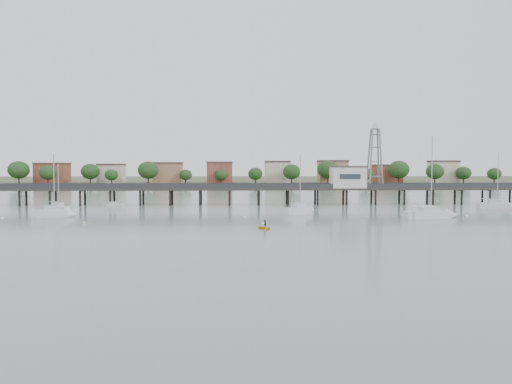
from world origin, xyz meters
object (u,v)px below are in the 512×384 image
at_px(lattice_tower, 375,158).
at_px(yellow_dinghy, 265,229).
at_px(sailboat_c, 302,210).
at_px(pier, 244,189).
at_px(sailboat_b, 61,210).
at_px(sailboat_e, 501,206).
at_px(sailboat_d, 437,214).
at_px(sailboat_a, 59,214).
at_px(white_tender, 115,206).

relative_size(lattice_tower, yellow_dinghy, 5.71).
distance_m(sailboat_c, yellow_dinghy, 24.84).
height_order(pier, sailboat_b, sailboat_b).
distance_m(sailboat_e, sailboat_b, 91.79).
bearing_deg(yellow_dinghy, sailboat_d, -4.17).
relative_size(pier, sailboat_a, 12.45).
xyz_separation_m(sailboat_c, sailboat_d, (23.01, -8.85, -0.02)).
bearing_deg(pier, sailboat_e, -14.78).
xyz_separation_m(sailboat_b, yellow_dinghy, (39.02, -26.77, -0.66)).
bearing_deg(lattice_tower, white_tender, -172.57).
distance_m(lattice_tower, sailboat_c, 32.37).
bearing_deg(sailboat_e, sailboat_c, -145.59).
bearing_deg(sailboat_d, sailboat_c, 148.86).
bearing_deg(lattice_tower, sailboat_a, -157.15).
bearing_deg(lattice_tower, pier, -180.00).
xyz_separation_m(sailboat_a, sailboat_b, (-2.53, 8.35, 0.01)).
relative_size(sailboat_a, white_tender, 2.94).
xyz_separation_m(sailboat_d, sailboat_b, (-70.68, 12.36, 0.03)).
relative_size(sailboat_d, sailboat_a, 1.29).
bearing_deg(sailboat_d, sailboat_e, 29.13).
xyz_separation_m(sailboat_a, sailboat_e, (89.14, 13.13, -0.00)).
distance_m(sailboat_a, sailboat_e, 90.10).
height_order(lattice_tower, white_tender, lattice_tower).
bearing_deg(white_tender, pier, 33.52).
xyz_separation_m(sailboat_d, yellow_dinghy, (-31.66, -14.42, -0.63)).
height_order(sailboat_a, sailboat_b, sailboat_a).
relative_size(sailboat_d, white_tender, 3.79).
xyz_separation_m(lattice_tower, yellow_dinghy, (-29.12, -46.07, -11.10)).
xyz_separation_m(lattice_tower, sailboat_c, (-20.47, -22.80, -10.45)).
distance_m(pier, yellow_dinghy, 46.29).
height_order(sailboat_b, white_tender, sailboat_b).
bearing_deg(lattice_tower, sailboat_c, -131.92).
relative_size(sailboat_c, yellow_dinghy, 4.41).
distance_m(sailboat_d, sailboat_e, 27.09).
bearing_deg(sailboat_c, white_tender, 121.59).
bearing_deg(yellow_dinghy, sailboat_b, 116.89).
bearing_deg(sailboat_a, yellow_dinghy, -33.73).
height_order(pier, sailboat_c, sailboat_c).
height_order(white_tender, yellow_dinghy, yellow_dinghy).
bearing_deg(yellow_dinghy, sailboat_c, 40.96).
relative_size(sailboat_c, sailboat_b, 1.19).
xyz_separation_m(sailboat_b, white_tender, (7.94, 11.45, -0.20)).
height_order(sailboat_e, sailboat_b, sailboat_e).
relative_size(sailboat_b, yellow_dinghy, 3.70).
bearing_deg(sailboat_c, sailboat_b, 138.01).
xyz_separation_m(lattice_tower, sailboat_a, (-65.61, -27.65, -10.45)).
bearing_deg(sailboat_a, sailboat_d, -10.31).
distance_m(sailboat_e, white_tender, 83.99).
height_order(sailboat_d, white_tender, sailboat_d).
distance_m(pier, sailboat_a, 44.02).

